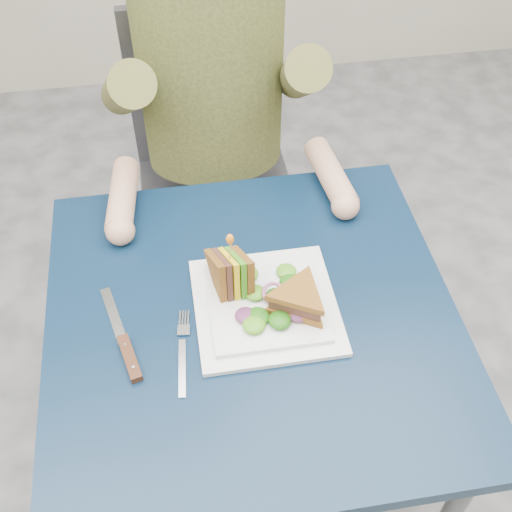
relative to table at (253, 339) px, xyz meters
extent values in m
plane|color=#59595C|center=(0.00, 0.00, -0.65)|extent=(4.00, 4.00, 0.00)
cube|color=black|center=(0.00, 0.00, 0.06)|extent=(0.75, 0.75, 0.03)
cylinder|color=#595B5E|center=(-0.32, 0.32, -0.30)|extent=(0.04, 0.04, 0.70)
cylinder|color=#595B5E|center=(0.32, 0.32, -0.30)|extent=(0.04, 0.04, 0.70)
cube|color=#47474C|center=(0.00, 0.64, -0.20)|extent=(0.42, 0.40, 0.04)
cube|color=#47474C|center=(0.00, 0.82, 0.05)|extent=(0.42, 0.03, 0.46)
cylinder|color=#47474C|center=(-0.18, 0.47, -0.44)|extent=(0.02, 0.02, 0.43)
cylinder|color=#47474C|center=(0.18, 0.47, -0.44)|extent=(0.02, 0.02, 0.43)
cylinder|color=#47474C|center=(-0.18, 0.81, -0.44)|extent=(0.02, 0.02, 0.43)
cylinder|color=#47474C|center=(0.18, 0.81, -0.44)|extent=(0.02, 0.02, 0.43)
cylinder|color=#464B22|center=(0.00, 0.62, 0.22)|extent=(0.34, 0.34, 0.52)
cylinder|color=brown|center=(-0.20, 0.53, 0.23)|extent=(0.15, 0.39, 0.31)
cylinder|color=tan|center=(-0.23, 0.33, 0.11)|extent=(0.08, 0.20, 0.06)
sphere|color=tan|center=(-0.23, 0.23, 0.11)|extent=(0.06, 0.06, 0.06)
cylinder|color=brown|center=(0.20, 0.53, 0.23)|extent=(0.15, 0.39, 0.31)
cylinder|color=tan|center=(0.23, 0.33, 0.11)|extent=(0.08, 0.20, 0.06)
sphere|color=tan|center=(0.23, 0.23, 0.11)|extent=(0.06, 0.06, 0.06)
cube|color=white|center=(0.03, 0.01, 0.08)|extent=(0.26, 0.26, 0.01)
cube|color=white|center=(0.03, 0.01, 0.09)|extent=(0.21, 0.21, 0.01)
cube|color=silver|center=(-0.14, -0.10, 0.08)|extent=(0.02, 0.12, 0.00)
cube|color=silver|center=(-0.13, -0.02, 0.08)|extent=(0.02, 0.02, 0.00)
cube|color=silver|center=(-0.13, 0.01, 0.08)|extent=(0.01, 0.03, 0.00)
cube|color=silver|center=(-0.13, 0.01, 0.08)|extent=(0.01, 0.03, 0.00)
cube|color=silver|center=(-0.12, 0.01, 0.08)|extent=(0.01, 0.03, 0.00)
cube|color=silver|center=(-0.12, 0.01, 0.08)|extent=(0.01, 0.03, 0.00)
cube|color=silver|center=(-0.25, 0.04, 0.08)|extent=(0.05, 0.14, 0.00)
cube|color=black|center=(-0.22, -0.06, 0.09)|extent=(0.04, 0.10, 0.01)
cylinder|color=silver|center=(-0.23, -0.04, 0.09)|extent=(0.01, 0.01, 0.00)
cylinder|color=silver|center=(-0.22, -0.09, 0.09)|extent=(0.01, 0.01, 0.00)
cylinder|color=tan|center=(-0.03, 0.06, 0.20)|extent=(0.01, 0.01, 0.06)
ellipsoid|color=orange|center=(-0.03, 0.06, 0.23)|extent=(0.01, 0.01, 0.02)
torus|color=#9E4C7A|center=(0.04, 0.02, 0.11)|extent=(0.04, 0.04, 0.02)
camera|label=1|loc=(-0.11, -0.71, 1.02)|focal=45.00mm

